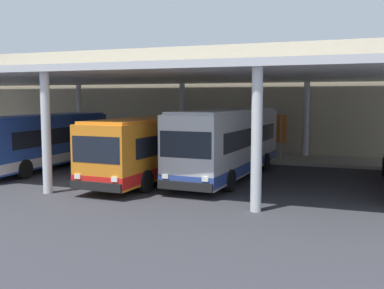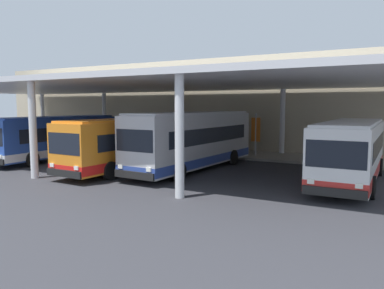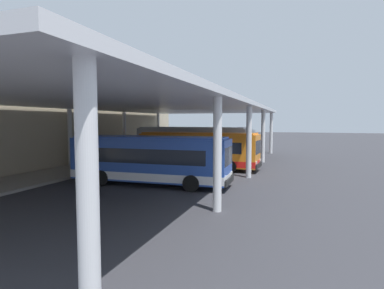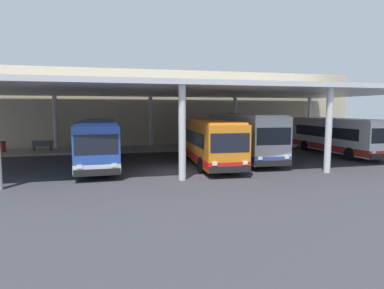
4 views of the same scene
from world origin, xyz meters
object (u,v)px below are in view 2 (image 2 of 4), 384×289
bus_nearest_bay (56,137)px  bus_middle_bay (194,140)px  banner_sign (256,132)px  bus_second_bay (132,143)px  bench_waiting (87,139)px  trash_bin (61,137)px  bus_far_bay (351,151)px

bus_nearest_bay → bus_middle_bay: bearing=4.5°
banner_sign → bus_second_bay: bearing=-120.4°
bus_middle_bay → banner_sign: 7.04m
bus_nearest_bay → bus_middle_bay: size_ratio=0.93×
bus_middle_bay → banner_sign: bus_middle_bay is taller
bus_second_bay → bench_waiting: 16.16m
bus_nearest_bay → bus_second_bay: size_ratio=1.00×
bus_second_bay → bus_middle_bay: bus_middle_bay is taller
bus_second_bay → trash_bin: size_ratio=10.85×
bus_middle_bay → bench_waiting: (-16.50, 7.73, -1.18)m
trash_bin → banner_sign: banner_sign is taller
bus_middle_bay → trash_bin: bearing=159.6°
bus_second_bay → bus_far_bay: size_ratio=1.01×
bench_waiting → trash_bin: 3.21m
bus_second_bay → trash_bin: bearing=150.9°
bus_second_bay → trash_bin: bus_second_bay is taller
banner_sign → trash_bin: bearing=178.7°
bus_second_bay → bus_far_bay: same height
bus_nearest_bay → bus_far_bay: bearing=3.7°
bus_middle_bay → trash_bin: size_ratio=11.67×
bus_nearest_bay → trash_bin: (-8.60, 8.20, -0.98)m
bus_middle_bay → bench_waiting: bearing=154.9°
bus_far_bay → banner_sign: size_ratio=3.29×
bus_nearest_bay → banner_sign: banner_sign is taller
trash_bin → banner_sign: size_ratio=0.31×
bus_nearest_bay → bus_middle_bay: (11.08, 0.88, 0.19)m
bench_waiting → trash_bin: bearing=-172.6°
bus_middle_bay → bus_nearest_bay: bearing=-175.5°
bus_second_bay → bench_waiting: bus_second_bay is taller
bench_waiting → banner_sign: 18.16m
bench_waiting → trash_bin: size_ratio=1.84×
bus_nearest_bay → bench_waiting: size_ratio=5.89×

